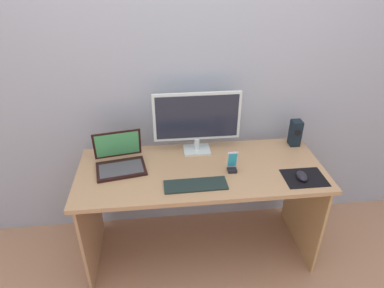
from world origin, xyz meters
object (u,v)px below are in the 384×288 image
at_px(monitor, 198,120).
at_px(phone_in_dock, 232,164).
at_px(mouse, 302,176).
at_px(laptop, 120,160).
at_px(speaker_right, 295,133).
at_px(keyboard_external, 196,185).

bearing_deg(monitor, phone_in_dock, -55.32).
distance_m(monitor, mouse, 0.74).
distance_m(monitor, laptop, 0.56).
relative_size(monitor, speaker_right, 3.08).
relative_size(monitor, laptop, 1.68).
bearing_deg(laptop, mouse, -13.06).
bearing_deg(keyboard_external, laptop, 149.89).
distance_m(laptop, phone_in_dock, 0.71).
relative_size(monitor, phone_in_dock, 4.12).
xyz_separation_m(speaker_right, phone_in_dock, (-0.50, -0.27, -0.04)).
bearing_deg(laptop, keyboard_external, -29.07).
relative_size(speaker_right, keyboard_external, 0.50).
bearing_deg(keyboard_external, phone_in_dock, 26.54).
bearing_deg(speaker_right, phone_in_dock, -151.58).
bearing_deg(mouse, keyboard_external, -178.28).
bearing_deg(monitor, keyboard_external, -98.68).
bearing_deg(laptop, speaker_right, 7.01).
distance_m(speaker_right, mouse, 0.42).
relative_size(speaker_right, phone_in_dock, 1.33).
bearing_deg(monitor, laptop, -164.77).
xyz_separation_m(monitor, laptop, (-0.51, -0.14, -0.19)).
xyz_separation_m(monitor, phone_in_dock, (0.18, -0.26, -0.19)).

